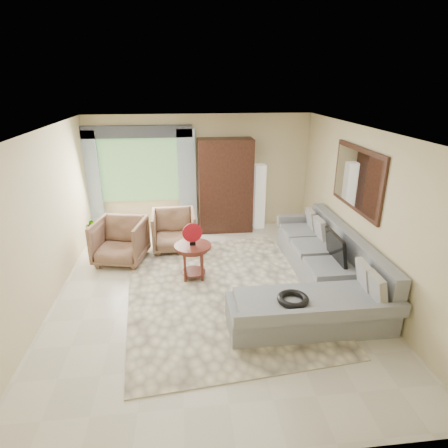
{
  "coord_description": "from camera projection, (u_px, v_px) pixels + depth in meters",
  "views": [
    {
      "loc": [
        -0.4,
        -5.39,
        3.28
      ],
      "look_at": [
        0.25,
        0.35,
        1.05
      ],
      "focal_mm": 30.0,
      "sensor_mm": 36.0,
      "label": 1
    }
  ],
  "objects": [
    {
      "name": "ground",
      "position": [
        211.0,
        291.0,
        6.22
      ],
      "size": [
        6.0,
        6.0,
        0.0
      ],
      "primitive_type": "plane",
      "color": "silver",
      "rests_on": "ground"
    },
    {
      "name": "area_rug",
      "position": [
        221.0,
        291.0,
        6.2
      ],
      "size": [
        3.38,
        4.27,
        0.02
      ],
      "primitive_type": "cube",
      "rotation": [
        0.0,
        0.0,
        0.1
      ],
      "color": "#F7EAC3",
      "rests_on": "ground"
    },
    {
      "name": "sectional_sofa",
      "position": [
        320.0,
        275.0,
        6.14
      ],
      "size": [
        2.3,
        3.46,
        0.9
      ],
      "color": "gray",
      "rests_on": "ground"
    },
    {
      "name": "tv_screen",
      "position": [
        336.0,
        247.0,
        6.12
      ],
      "size": [
        0.14,
        0.74,
        0.48
      ],
      "primitive_type": "cube",
      "rotation": [
        0.0,
        -0.17,
        0.0
      ],
      "color": "black",
      "rests_on": "sectional_sofa"
    },
    {
      "name": "garden_hose",
      "position": [
        293.0,
        299.0,
        5.0
      ],
      "size": [
        0.43,
        0.43,
        0.09
      ],
      "primitive_type": "torus",
      "color": "black",
      "rests_on": "sectional_sofa"
    },
    {
      "name": "coffee_table",
      "position": [
        193.0,
        261.0,
        6.51
      ],
      "size": [
        0.64,
        0.64,
        0.64
      ],
      "rotation": [
        0.0,
        0.0,
        -0.41
      ],
      "color": "#4C1B14",
      "rests_on": "ground"
    },
    {
      "name": "red_disc",
      "position": [
        192.0,
        233.0,
        6.32
      ],
      "size": [
        0.34,
        0.07,
        0.34
      ],
      "primitive_type": "cylinder",
      "rotation": [
        1.57,
        0.0,
        0.14
      ],
      "color": "#A1101B",
      "rests_on": "coffee_table"
    },
    {
      "name": "armchair_left",
      "position": [
        120.0,
        241.0,
        7.1
      ],
      "size": [
        1.07,
        1.09,
        0.84
      ],
      "primitive_type": "imported",
      "rotation": [
        0.0,
        0.0,
        -0.21
      ],
      "color": "#89624B",
      "rests_on": "ground"
    },
    {
      "name": "armchair_right",
      "position": [
        174.0,
        230.0,
        7.64
      ],
      "size": [
        0.89,
        0.92,
        0.81
      ],
      "primitive_type": "imported",
      "rotation": [
        0.0,
        0.0,
        0.03
      ],
      "color": "#8A6A4B",
      "rests_on": "ground"
    },
    {
      "name": "potted_plant",
      "position": [
        93.0,
        228.0,
        8.22
      ],
      "size": [
        0.52,
        0.48,
        0.49
      ],
      "primitive_type": "imported",
      "rotation": [
        0.0,
        0.0,
        0.28
      ],
      "color": "#999999",
      "rests_on": "ground"
    },
    {
      "name": "armoire",
      "position": [
        225.0,
        186.0,
        8.42
      ],
      "size": [
        1.2,
        0.55,
        2.1
      ],
      "primitive_type": "cube",
      "color": "black",
      "rests_on": "ground"
    },
    {
      "name": "floor_lamp",
      "position": [
        259.0,
        197.0,
        8.67
      ],
      "size": [
        0.24,
        0.24,
        1.5
      ],
      "primitive_type": "cube",
      "color": "silver",
      "rests_on": "ground"
    },
    {
      "name": "window",
      "position": [
        140.0,
        170.0,
        8.33
      ],
      "size": [
        1.8,
        0.04,
        1.4
      ],
      "primitive_type": "cube",
      "color": "#669E59",
      "rests_on": "wall_back"
    },
    {
      "name": "curtain_left",
      "position": [
        92.0,
        184.0,
        8.23
      ],
      "size": [
        0.4,
        0.08,
        2.3
      ],
      "primitive_type": "cube",
      "color": "#9EB7CC",
      "rests_on": "ground"
    },
    {
      "name": "curtain_right",
      "position": [
        187.0,
        181.0,
        8.45
      ],
      "size": [
        0.4,
        0.08,
        2.3
      ],
      "primitive_type": "cube",
      "color": "#9EB7CC",
      "rests_on": "ground"
    },
    {
      "name": "valance",
      "position": [
        136.0,
        132.0,
        7.96
      ],
      "size": [
        2.4,
        0.12,
        0.26
      ],
      "primitive_type": "cube",
      "color": "#1E232D",
      "rests_on": "wall_back"
    },
    {
      "name": "wall_mirror",
      "position": [
        357.0,
        179.0,
        6.18
      ],
      "size": [
        0.05,
        1.7,
        1.05
      ],
      "color": "black",
      "rests_on": "wall_right"
    }
  ]
}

